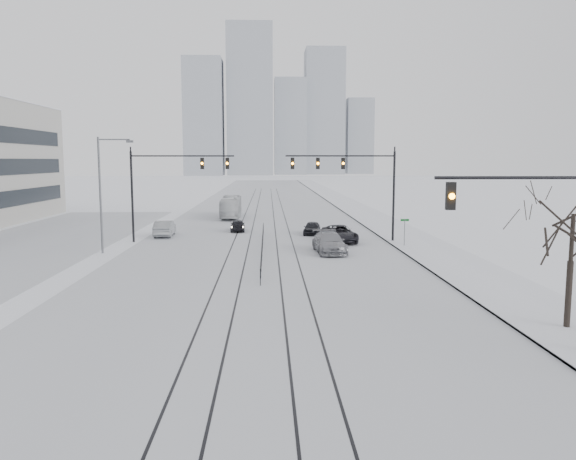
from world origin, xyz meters
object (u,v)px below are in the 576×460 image
Objects in this scene: sedan_sb_inner at (238,225)px; sedan_sb_outer at (165,228)px; sedan_nb_far at (312,228)px; box_truck at (231,207)px; sedan_nb_right at (329,243)px; traffic_mast_near at (552,234)px; sedan_nb_front at (340,234)px; bare_tree at (573,226)px.

sedan_sb_inner is 7.61m from sedan_sb_outer.
sedan_nb_far is 0.38× the size of box_truck.
sedan_nb_right is 28.96m from box_truck.
traffic_mast_near is 24.49m from sedan_nb_right.
sedan_nb_front is at bearing -58.79° from sedan_nb_far.
box_truck is (-17.40, 47.92, -3.14)m from bare_tree.
sedan_nb_right reaches higher than sedan_nb_front.
box_truck is (-1.56, 13.76, 0.74)m from sedan_sb_inner.
bare_tree is at bearing 51.24° from traffic_mast_near.
sedan_nb_front reaches higher than sedan_nb_far.
traffic_mast_near is 1.32× the size of sedan_nb_front.
sedan_nb_front is (-6.41, 26.20, -3.75)m from bare_tree.
sedan_nb_front is at bearing 116.40° from box_truck.
traffic_mast_near is at bearing -89.32° from sedan_nb_front.
bare_tree reaches higher than sedan_nb_far.
bare_tree is 27.23m from sedan_nb_front.
traffic_mast_near is at bearing 107.60° from sedan_sb_inner.
sedan_sb_inner is at bearing 109.87° from traffic_mast_near.
bare_tree is 51.08m from box_truck.
sedan_nb_front is at bearing 103.75° from bare_tree.
bare_tree is at bearing -83.37° from sedan_nb_front.
sedan_sb_inner is 0.37× the size of box_truck.
sedan_nb_right is (14.68, -10.13, 0.03)m from sedan_sb_outer.
traffic_mast_near reaches higher than sedan_nb_front.
sedan_sb_outer is 0.84× the size of sedan_nb_right.
box_truck is at bearing -108.88° from sedan_sb_outer.
sedan_sb_outer is at bearing 72.73° from box_truck.
sedan_nb_front is at bearing 137.54° from sedan_sb_inner.
sedan_sb_inner is 0.98× the size of sedan_nb_far.
box_truck reaches higher than sedan_sb_inner.
sedan_sb_outer is 1.26× the size of sedan_nb_far.
sedan_sb_inner is (-15.84, 34.16, -3.88)m from bare_tree.
sedan_sb_inner is 0.78× the size of sedan_sb_outer.
bare_tree is 1.12× the size of sedan_nb_right.
bare_tree is at bearing -64.46° from sedan_nb_far.
traffic_mast_near reaches higher than sedan_nb_far.
sedan_sb_outer is at bearing 120.95° from traffic_mast_near.
bare_tree is 38.30m from sedan_sb_outer.
bare_tree is 1.67× the size of sedan_nb_far.
sedan_sb_outer is 14.20m from sedan_nb_far.
sedan_nb_right reaches higher than sedan_sb_inner.
sedan_nb_right is at bearing 117.90° from sedan_sb_inner.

